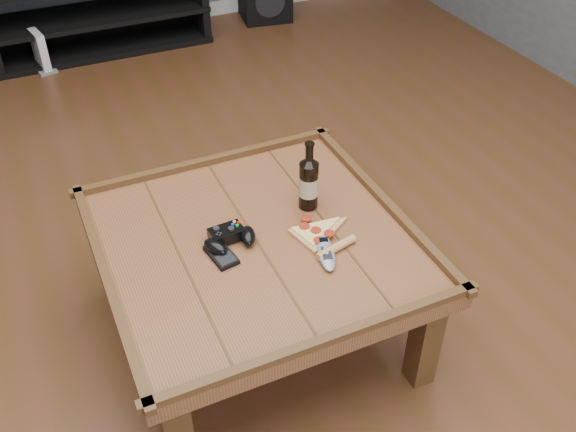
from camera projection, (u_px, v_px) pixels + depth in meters
name	position (u px, v px, depth m)	size (l,w,h in m)	color
ground	(259.00, 331.00, 2.39)	(6.00, 6.00, 0.00)	#4E2F16
baseboard	(96.00, 28.00, 4.48)	(5.00, 0.02, 0.10)	silver
coffee_table	(256.00, 253.00, 2.14)	(1.03, 1.03, 0.48)	brown
media_console	(98.00, 12.00, 4.18)	(1.40, 0.45, 0.50)	black
beer_bottle	(309.00, 182.00, 2.18)	(0.07, 0.07, 0.26)	black
game_controller	(230.00, 238.00, 2.07)	(0.19, 0.13, 0.05)	black
pizza_slice	(319.00, 235.00, 2.11)	(0.23, 0.30, 0.03)	tan
smartphone	(221.00, 255.00, 2.03)	(0.09, 0.13, 0.02)	black
remote_control	(326.00, 252.00, 2.03)	(0.11, 0.18, 0.03)	gray
game_console	(41.00, 53.00, 4.01)	(0.14, 0.21, 0.25)	gray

